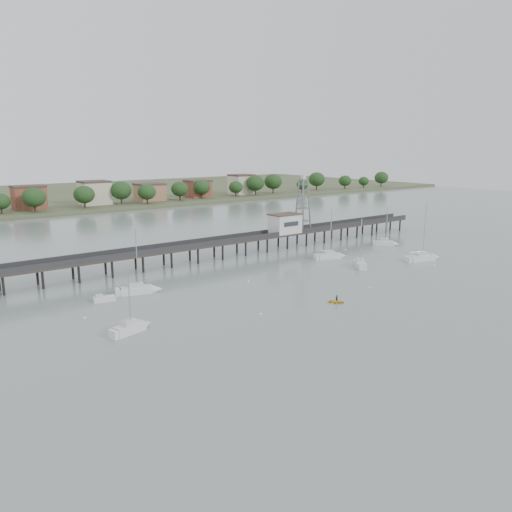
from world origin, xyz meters
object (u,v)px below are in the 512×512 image
(sailboat_e, at_px, (388,243))
(yellow_dinghy, at_px, (336,303))
(sailboat_f, at_px, (333,256))
(sailboat_d, at_px, (426,257))
(sailboat_c, at_px, (359,263))
(white_tender, at_px, (104,299))
(sailboat_b, at_px, (143,290))
(lattice_tower, at_px, (303,205))
(sailboat_a, at_px, (134,327))
(pier, at_px, (206,245))

(sailboat_e, height_order, yellow_dinghy, sailboat_e)
(sailboat_e, xyz_separation_m, sailboat_f, (-23.98, -2.18, -0.01))
(sailboat_f, xyz_separation_m, yellow_dinghy, (-25.45, -25.23, -0.64))
(sailboat_e, relative_size, sailboat_f, 0.85)
(sailboat_d, relative_size, sailboat_c, 1.27)
(white_tender, height_order, yellow_dinghy, yellow_dinghy)
(yellow_dinghy, bearing_deg, white_tender, 102.11)
(sailboat_c, bearing_deg, sailboat_b, 115.47)
(sailboat_f, bearing_deg, lattice_tower, 91.02)
(sailboat_d, height_order, sailboat_c, sailboat_d)
(sailboat_d, distance_m, sailboat_c, 18.59)
(sailboat_b, distance_m, yellow_dinghy, 35.96)
(lattice_tower, height_order, sailboat_e, lattice_tower)
(sailboat_e, xyz_separation_m, sailboat_c, (-25.08, -11.50, -0.00))
(sailboat_e, relative_size, sailboat_a, 0.98)
(pier, xyz_separation_m, sailboat_e, (49.59, -15.24, -3.14))
(sailboat_e, relative_size, sailboat_b, 0.83)
(pier, bearing_deg, sailboat_f, -34.23)
(lattice_tower, bearing_deg, pier, -180.00)
(sailboat_a, height_order, white_tender, sailboat_a)
(sailboat_d, relative_size, sailboat_a, 1.33)
(lattice_tower, distance_m, white_tender, 66.54)
(pier, bearing_deg, sailboat_c, -47.50)
(sailboat_d, xyz_separation_m, sailboat_f, (-16.61, 15.00, 0.01))
(sailboat_a, relative_size, white_tender, 2.79)
(yellow_dinghy, bearing_deg, lattice_tower, 14.61)
(sailboat_f, distance_m, yellow_dinghy, 35.84)
(sailboat_d, xyz_separation_m, white_tender, (-74.21, 15.63, -0.18))
(sailboat_a, relative_size, yellow_dinghy, 4.08)
(pier, distance_m, lattice_tower, 32.34)
(sailboat_c, bearing_deg, white_tender, 117.68)
(pier, distance_m, sailboat_a, 48.01)
(lattice_tower, relative_size, white_tender, 3.89)
(sailboat_d, bearing_deg, sailboat_a, -163.30)
(sailboat_e, bearing_deg, lattice_tower, -177.13)
(sailboat_e, xyz_separation_m, white_tender, (-81.58, -1.55, -0.20))
(sailboat_c, height_order, yellow_dinghy, sailboat_c)
(sailboat_b, relative_size, white_tender, 3.29)
(lattice_tower, distance_m, yellow_dinghy, 54.08)
(sailboat_d, height_order, yellow_dinghy, sailboat_d)
(sailboat_c, bearing_deg, sailboat_f, 30.96)
(sailboat_f, bearing_deg, pier, 165.50)
(lattice_tower, xyz_separation_m, sailboat_d, (10.71, -32.41, -10.47))
(sailboat_e, bearing_deg, sailboat_d, -70.25)
(lattice_tower, relative_size, yellow_dinghy, 5.68)
(sailboat_f, height_order, white_tender, sailboat_f)
(sailboat_d, height_order, sailboat_a, sailboat_d)
(sailboat_c, height_order, sailboat_b, sailboat_b)
(pier, bearing_deg, sailboat_b, -146.19)
(lattice_tower, relative_size, sailboat_e, 1.42)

